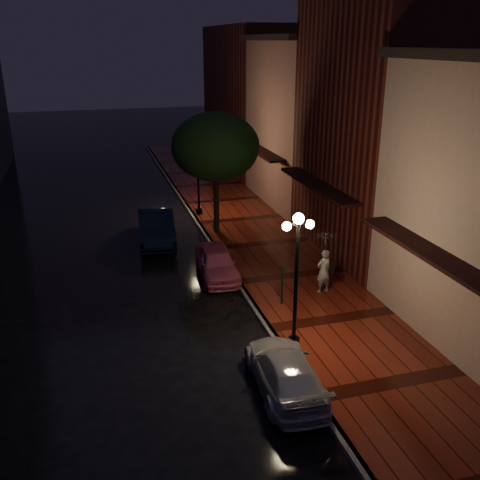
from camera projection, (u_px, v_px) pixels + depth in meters
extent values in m
plane|color=black|center=(238.00, 285.00, 20.94)|extent=(120.00, 120.00, 0.00)
cube|color=#47150C|center=(292.00, 277.00, 21.50)|extent=(4.50, 60.00, 0.15)
cube|color=#595451|center=(238.00, 283.00, 20.92)|extent=(0.25, 60.00, 0.15)
cube|color=#511914|center=(384.00, 128.00, 22.63)|extent=(5.00, 8.00, 11.00)
cube|color=#8C5951|center=(309.00, 125.00, 30.18)|extent=(5.00, 8.00, 9.00)
cube|color=#511914|center=(255.00, 99.00, 39.00)|extent=(5.00, 12.00, 10.00)
cylinder|color=black|center=(296.00, 288.00, 15.78)|extent=(0.12, 0.12, 4.00)
cylinder|color=black|center=(294.00, 342.00, 16.43)|extent=(0.36, 0.36, 0.30)
cube|color=black|center=(298.00, 224.00, 15.08)|extent=(0.70, 0.08, 0.08)
sphere|color=#FFDF99|center=(299.00, 219.00, 15.03)|extent=(0.32, 0.32, 0.32)
sphere|color=#FFDF99|center=(287.00, 226.00, 15.00)|extent=(0.26, 0.26, 0.26)
sphere|color=#FFDF99|center=(310.00, 224.00, 15.19)|extent=(0.26, 0.26, 0.26)
cylinder|color=black|center=(198.00, 178.00, 28.38)|extent=(0.12, 0.12, 4.00)
cylinder|color=black|center=(199.00, 211.00, 29.03)|extent=(0.36, 0.36, 0.30)
cube|color=black|center=(197.00, 140.00, 27.68)|extent=(0.70, 0.08, 0.08)
sphere|color=#FFDF99|center=(197.00, 137.00, 27.62)|extent=(0.32, 0.32, 0.32)
sphere|color=#FFDF99|center=(191.00, 141.00, 27.60)|extent=(0.26, 0.26, 0.26)
sphere|color=#FFDF99|center=(204.00, 141.00, 27.79)|extent=(0.26, 0.26, 0.26)
cylinder|color=black|center=(216.00, 200.00, 25.88)|extent=(0.28, 0.28, 3.20)
ellipsoid|color=black|center=(215.00, 146.00, 24.97)|extent=(4.16, 4.16, 3.20)
sphere|color=black|center=(227.00, 156.00, 25.90)|extent=(1.80, 1.80, 1.80)
sphere|color=black|center=(206.00, 161.00, 24.36)|extent=(1.80, 1.80, 1.80)
imported|color=#C85272|center=(217.00, 263.00, 21.48)|extent=(1.68, 3.70, 1.23)
imported|color=black|center=(156.00, 226.00, 25.24)|extent=(2.04, 4.77, 1.53)
imported|color=#B6B5BD|center=(285.00, 371.00, 14.50)|extent=(1.90, 4.08, 1.15)
imported|color=white|center=(324.00, 271.00, 19.77)|extent=(0.68, 0.52, 1.68)
imported|color=silver|center=(325.00, 244.00, 19.40)|extent=(0.98, 1.00, 0.90)
cylinder|color=black|center=(324.00, 261.00, 19.63)|extent=(0.02, 0.02, 1.35)
cube|color=black|center=(331.00, 268.00, 19.76)|extent=(0.13, 0.31, 0.34)
cylinder|color=black|center=(282.00, 288.00, 18.95)|extent=(0.07, 0.07, 1.24)
cube|color=black|center=(283.00, 269.00, 18.69)|extent=(0.14, 0.10, 0.25)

